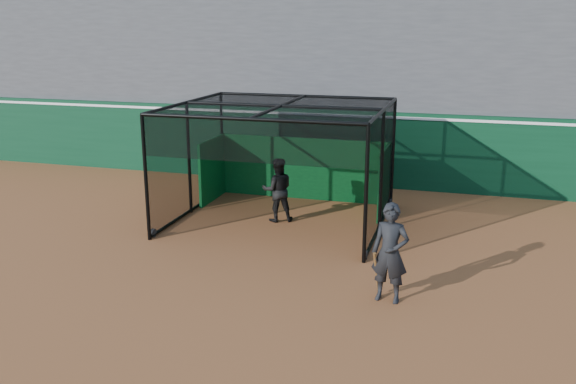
# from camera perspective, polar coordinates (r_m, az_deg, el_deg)

# --- Properties ---
(ground) EXTENTS (120.00, 120.00, 0.00)m
(ground) POSITION_cam_1_polar(r_m,az_deg,el_deg) (13.35, -6.85, -7.65)
(ground) COLOR brown
(ground) RESTS_ON ground
(outfield_wall) EXTENTS (50.00, 0.50, 2.50)m
(outfield_wall) POSITION_cam_1_polar(r_m,az_deg,el_deg) (20.75, 2.26, 4.46)
(outfield_wall) COLOR #0A371E
(outfield_wall) RESTS_ON ground
(grandstand) EXTENTS (50.00, 7.85, 8.95)m
(grandstand) POSITION_cam_1_polar(r_m,az_deg,el_deg) (24.06, 4.61, 13.57)
(grandstand) COLOR #4C4C4F
(grandstand) RESTS_ON ground
(batting_cage) EXTENTS (5.50, 4.97, 3.15)m
(batting_cage) POSITION_cam_1_polar(r_m,az_deg,el_deg) (16.41, -0.66, 2.58)
(batting_cage) COLOR black
(batting_cage) RESTS_ON ground
(batter) EXTENTS (1.05, 0.95, 1.75)m
(batter) POSITION_cam_1_polar(r_m,az_deg,el_deg) (16.53, -0.98, 0.20)
(batter) COLOR black
(batter) RESTS_ON ground
(on_deck_player) EXTENTS (0.77, 0.56, 1.97)m
(on_deck_player) POSITION_cam_1_polar(r_m,az_deg,el_deg) (11.86, 9.52, -5.66)
(on_deck_player) COLOR black
(on_deck_player) RESTS_ON ground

